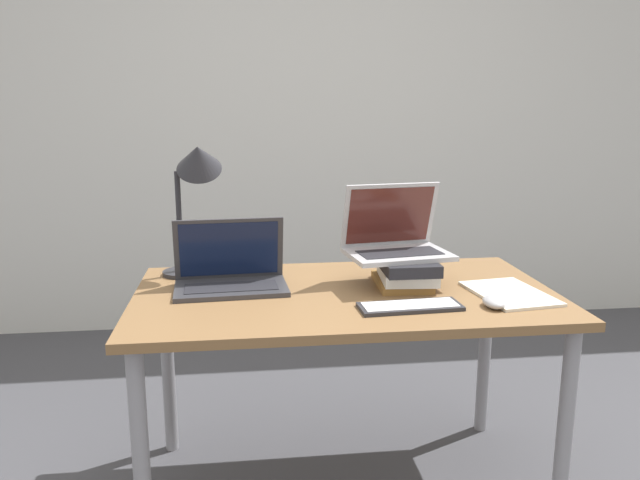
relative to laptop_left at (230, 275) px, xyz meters
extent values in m
cube|color=silver|center=(0.38, 1.68, 0.57)|extent=(8.00, 0.05, 2.70)
cube|color=brown|center=(0.38, -0.09, -0.06)|extent=(1.41, 0.78, 0.03)
cylinder|color=gray|center=(-0.26, -0.42, -0.43)|extent=(0.05, 0.05, 0.71)
cylinder|color=gray|center=(1.03, -0.42, -0.43)|extent=(0.05, 0.05, 0.71)
cylinder|color=gray|center=(-0.26, 0.25, -0.43)|extent=(0.05, 0.05, 0.71)
cylinder|color=gray|center=(1.03, 0.25, -0.43)|extent=(0.05, 0.05, 0.71)
cube|color=#333338|center=(0.00, -0.03, -0.04)|extent=(0.39, 0.25, 0.02)
cube|color=#232328|center=(0.00, -0.04, -0.03)|extent=(0.32, 0.13, 0.00)
cube|color=#333338|center=(0.00, 0.06, 0.08)|extent=(0.38, 0.08, 0.22)
cube|color=#0F1938|center=(0.00, 0.05, 0.08)|extent=(0.34, 0.06, 0.19)
cube|color=olive|center=(0.59, -0.04, -0.04)|extent=(0.19, 0.25, 0.02)
cube|color=white|center=(0.61, -0.05, 0.00)|extent=(0.20, 0.24, 0.04)
cube|color=black|center=(0.60, -0.06, 0.03)|extent=(0.18, 0.26, 0.04)
cube|color=#B2B2B7|center=(0.58, -0.03, 0.06)|extent=(0.37, 0.29, 0.02)
cube|color=#232328|center=(0.58, -0.04, 0.07)|extent=(0.30, 0.16, 0.00)
cube|color=#B2B2B7|center=(0.56, 0.06, 0.19)|extent=(0.35, 0.12, 0.23)
cube|color=#4C1E19|center=(0.56, 0.05, 0.18)|extent=(0.31, 0.11, 0.20)
cube|color=#28282D|center=(0.55, -0.28, -0.04)|extent=(0.32, 0.13, 0.01)
cube|color=silver|center=(0.55, -0.28, -0.03)|extent=(0.30, 0.11, 0.00)
ellipsoid|color=#B2B2B7|center=(0.82, -0.31, -0.03)|extent=(0.06, 0.10, 0.03)
cube|color=silver|center=(0.92, -0.19, -0.04)|extent=(0.25, 0.34, 0.01)
cylinder|color=#28282D|center=(-0.18, 0.19, -0.04)|extent=(0.14, 0.14, 0.01)
cylinder|color=#28282D|center=(-0.18, 0.19, 0.15)|extent=(0.02, 0.02, 0.37)
cone|color=#28282D|center=(-0.10, 0.15, 0.39)|extent=(0.16, 0.19, 0.17)
camera|label=1|loc=(0.06, -2.07, 0.58)|focal=35.00mm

